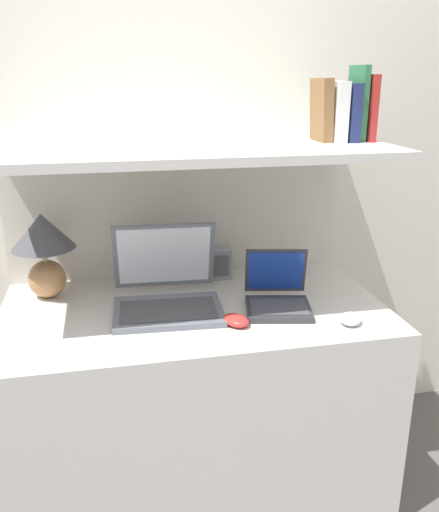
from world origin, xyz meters
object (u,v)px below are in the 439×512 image
object	(u,v)px
table_lamp	(44,245)
laptop_small	(277,296)
router_box	(214,263)
book_green	(357,103)
book_navy	(347,112)
book_white	(334,111)
computer_mouse	(236,320)
book_red	(365,108)
laptop_large	(167,291)
book_brown	(322,110)
second_mouse	(351,319)

from	to	relation	value
table_lamp	laptop_small	distance (m)	0.82
router_box	book_green	size ratio (longest dim) A/B	0.50
book_navy	book_white	xyz separation A→B (m)	(-0.05, 0.00, 0.00)
computer_mouse	book_navy	xyz separation A→B (m)	(0.43, 0.23, 0.61)
book_red	book_green	bearing A→B (deg)	180.00
laptop_small	book_navy	distance (m)	0.66
laptop_large	book_brown	distance (m)	0.79
laptop_large	router_box	bearing A→B (deg)	48.92
laptop_large	router_box	distance (m)	0.32
laptop_small	book_red	bearing A→B (deg)	21.87
book_red	book_white	size ratio (longest dim) A/B	1.11
book_navy	book_red	bearing A→B (deg)	0.00
book_red	book_navy	size ratio (longest dim) A/B	1.15
book_navy	laptop_large	bearing A→B (deg)	-175.08
table_lamp	book_white	bearing A→B (deg)	-7.30
computer_mouse	second_mouse	bearing A→B (deg)	-10.35
book_green	computer_mouse	bearing A→B (deg)	-153.31
book_red	book_navy	world-z (taller)	book_red
computer_mouse	laptop_small	bearing A→B (deg)	31.53
laptop_small	book_red	distance (m)	0.70
laptop_small	computer_mouse	bearing A→B (deg)	-148.47
laptop_large	laptop_small	size ratio (longest dim) A/B	1.36
laptop_small	book_navy	xyz separation A→B (m)	(0.26, 0.13, 0.59)
book_green	book_brown	bearing A→B (deg)	180.00
book_red	book_navy	bearing A→B (deg)	180.00
computer_mouse	book_green	xyz separation A→B (m)	(0.47, 0.23, 0.64)
router_box	book_navy	bearing A→B (deg)	-24.65
book_brown	router_box	bearing A→B (deg)	149.66
laptop_small	book_red	xyz separation A→B (m)	(0.33, 0.13, 0.60)
book_green	book_brown	xyz separation A→B (m)	(-0.13, 0.00, -0.02)
table_lamp	computer_mouse	size ratio (longest dim) A/B	2.56
laptop_small	router_box	world-z (taller)	laptop_small
book_brown	book_navy	bearing A→B (deg)	0.00
computer_mouse	book_navy	bearing A→B (deg)	28.58
computer_mouse	book_white	xyz separation A→B (m)	(0.38, 0.23, 0.61)
book_red	book_brown	xyz separation A→B (m)	(-0.15, 0.00, -0.01)
second_mouse	book_white	xyz separation A→B (m)	(0.03, 0.30, 0.61)
table_lamp	book_white	world-z (taller)	book_white
book_red	book_brown	bearing A→B (deg)	180.00
laptop_small	book_green	size ratio (longest dim) A/B	1.13
table_lamp	laptop_small	xyz separation A→B (m)	(0.76, -0.26, -0.15)
table_lamp	laptop_small	bearing A→B (deg)	-18.58
laptop_large	book_navy	distance (m)	0.85
book_navy	table_lamp	bearing A→B (deg)	173.02
book_red	second_mouse	bearing A→B (deg)	-114.78
computer_mouse	router_box	bearing A→B (deg)	87.68
book_navy	book_brown	xyz separation A→B (m)	(-0.09, 0.00, 0.01)
computer_mouse	router_box	distance (m)	0.43
computer_mouse	book_green	bearing A→B (deg)	26.69
laptop_large	book_navy	bearing A→B (deg)	4.92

